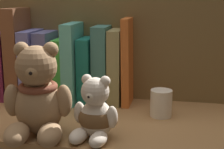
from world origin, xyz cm
name	(u,v)px	position (x,y,z in cm)	size (l,w,h in cm)	color
shelf_board	(113,123)	(0.00, 0.00, 1.00)	(81.60, 30.63, 2.00)	#9E7042
shelf_back_panel	(125,42)	(0.00, 15.92, 16.66)	(84.00, 1.20, 33.32)	brown
book_2	(4,64)	(-31.88, 12.29, 10.40)	(2.25, 12.00, 16.81)	#784192
book_3	(12,65)	(-29.55, 12.29, 10.18)	(1.71, 13.79, 16.37)	#631B3D
book_4	(21,53)	(-26.59, 12.29, 13.50)	(3.49, 13.33, 22.99)	brown
book_5	(35,64)	(-22.95, 12.29, 10.80)	(3.09, 14.01, 17.60)	#7074C4
book_6	(49,65)	(-19.28, 12.29, 10.65)	(3.56, 12.04, 17.30)	#6163A2
book_7	(63,69)	(-15.53, 12.29, 9.76)	(3.22, 9.75, 15.51)	green
book_8	(75,62)	(-12.11, 12.29, 11.78)	(2.92, 14.63, 19.57)	#5BB8AD
book_9	(88,69)	(-8.80, 12.29, 10.00)	(2.98, 11.41, 16.00)	#176D62
book_10	(102,64)	(-5.17, 12.29, 11.44)	(3.58, 9.26, 18.89)	#437F77
book_11	(117,66)	(-1.51, 12.29, 11.06)	(3.04, 10.48, 18.13)	#948A57
book_12	(128,61)	(1.26, 12.29, 12.45)	(1.79, 10.30, 20.90)	#C66027
teddy_bear_larger	(37,97)	(-12.35, -11.07, 9.65)	(13.29, 13.80, 17.92)	#93704C
teddy_bear_smaller	(95,114)	(-1.36, -10.37, 6.76)	(8.99, 9.62, 12.12)	beige
pillar_candle	(161,103)	(10.02, 3.85, 4.99)	(4.79, 4.79, 5.98)	silver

